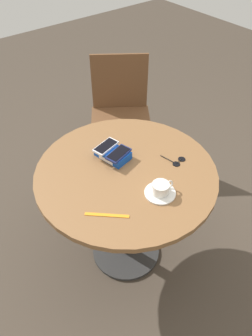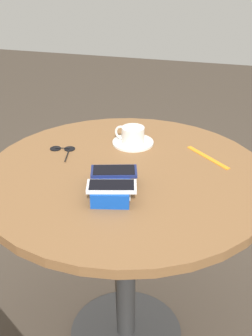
% 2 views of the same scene
% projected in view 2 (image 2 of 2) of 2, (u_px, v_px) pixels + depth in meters
% --- Properties ---
extents(ground_plane, '(8.00, 8.00, 0.00)m').
position_uv_depth(ground_plane, '(126.00, 334.00, 1.86)').
color(ground_plane, '#42382D').
extents(round_table, '(0.94, 0.94, 0.73)m').
position_uv_depth(round_table, '(126.00, 207.00, 1.58)').
color(round_table, '#2D2D2D').
rests_on(round_table, ground_plane).
extents(phone_box, '(0.20, 0.14, 0.04)m').
position_uv_depth(phone_box, '(112.00, 187.00, 1.40)').
color(phone_box, '#0F42AD').
rests_on(phone_box, round_table).
extents(phone_white, '(0.10, 0.16, 0.01)m').
position_uv_depth(phone_white, '(110.00, 186.00, 1.34)').
color(phone_white, silver).
rests_on(phone_white, phone_box).
extents(phone_navy, '(0.11, 0.15, 0.01)m').
position_uv_depth(phone_navy, '(114.00, 171.00, 1.42)').
color(phone_navy, navy).
rests_on(phone_navy, phone_box).
extents(saucer, '(0.15, 0.15, 0.01)m').
position_uv_depth(saucer, '(133.00, 143.00, 1.71)').
color(saucer, silver).
rests_on(saucer, round_table).
extents(coffee_cup, '(0.08, 0.11, 0.06)m').
position_uv_depth(coffee_cup, '(132.00, 134.00, 1.70)').
color(coffee_cup, silver).
rests_on(coffee_cup, saucer).
extents(lanyard_strap, '(0.15, 0.16, 0.00)m').
position_uv_depth(lanyard_strap, '(208.00, 157.00, 1.61)').
color(lanyard_strap, orange).
rests_on(lanyard_strap, round_table).
extents(sunglasses, '(0.12, 0.09, 0.01)m').
position_uv_depth(sunglasses, '(63.00, 150.00, 1.66)').
color(sunglasses, black).
rests_on(sunglasses, round_table).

